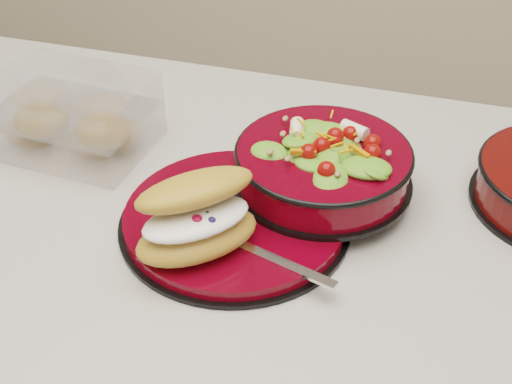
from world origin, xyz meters
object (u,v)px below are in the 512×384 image
(salad_bowl, at_px, (323,160))
(fork, at_px, (264,255))
(pastry_box, at_px, (71,116))
(dinner_plate, at_px, (235,220))
(croissant, at_px, (198,217))

(salad_bowl, relative_size, fork, 1.36)
(fork, relative_size, pastry_box, 0.75)
(dinner_plate, distance_m, fork, 0.08)
(dinner_plate, relative_size, croissant, 1.66)
(salad_bowl, height_order, croissant, salad_bowl)
(dinner_plate, xyz_separation_m, fork, (0.05, -0.06, 0.01))
(dinner_plate, relative_size, fork, 1.69)
(pastry_box, bearing_deg, dinner_plate, -17.51)
(dinner_plate, distance_m, croissant, 0.08)
(croissant, bearing_deg, dinner_plate, 29.22)
(fork, distance_m, pastry_box, 0.36)
(croissant, distance_m, pastry_box, 0.30)
(dinner_plate, xyz_separation_m, salad_bowl, (0.08, 0.09, 0.04))
(croissant, relative_size, fork, 1.02)
(salad_bowl, xyz_separation_m, fork, (-0.03, -0.15, -0.03))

